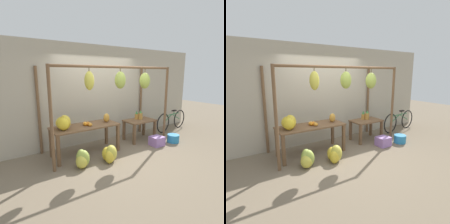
% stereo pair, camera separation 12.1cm
% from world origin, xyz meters
% --- Properties ---
extents(ground_plane, '(20.00, 20.00, 0.00)m').
position_xyz_m(ground_plane, '(0.00, 0.00, 0.00)').
color(ground_plane, '#756651').
extents(shop_wall_back, '(8.00, 0.08, 2.80)m').
position_xyz_m(shop_wall_back, '(0.00, 1.34, 1.40)').
color(shop_wall_back, '#B2A893').
rests_on(shop_wall_back, ground_plane).
extents(stall_awning, '(3.40, 1.24, 2.18)m').
position_xyz_m(stall_awning, '(0.09, 0.35, 1.62)').
color(stall_awning, brown).
rests_on(stall_awning, ground_plane).
extents(display_table_main, '(1.67, 0.67, 0.74)m').
position_xyz_m(display_table_main, '(-0.73, 0.61, 0.64)').
color(display_table_main, brown).
rests_on(display_table_main, ground_plane).
extents(display_table_side, '(0.92, 0.58, 0.63)m').
position_xyz_m(display_table_side, '(1.11, 0.66, 0.50)').
color(display_table_side, brown).
rests_on(display_table_side, ground_plane).
extents(banana_pile_on_table, '(0.40, 0.49, 0.33)m').
position_xyz_m(banana_pile_on_table, '(-1.29, 0.58, 0.90)').
color(banana_pile_on_table, gold).
rests_on(banana_pile_on_table, display_table_main).
extents(orange_pile, '(0.19, 0.26, 0.09)m').
position_xyz_m(orange_pile, '(-0.69, 0.57, 0.79)').
color(orange_pile, orange).
rests_on(orange_pile, display_table_main).
extents(pineapple_cluster, '(0.20, 0.21, 0.29)m').
position_xyz_m(pineapple_cluster, '(1.14, 0.74, 0.75)').
color(pineapple_cluster, '#B27F38').
rests_on(pineapple_cluster, display_table_side).
extents(banana_pile_ground_left, '(0.43, 0.41, 0.40)m').
position_xyz_m(banana_pile_ground_left, '(-1.11, 0.01, 0.18)').
color(banana_pile_ground_left, '#9EB247').
rests_on(banana_pile_ground_left, ground_plane).
extents(banana_pile_ground_right, '(0.42, 0.46, 0.39)m').
position_xyz_m(banana_pile_ground_right, '(-0.46, -0.08, 0.18)').
color(banana_pile_ground_right, gold).
rests_on(banana_pile_ground_right, ground_plane).
extents(fruit_crate_white, '(0.36, 0.32, 0.26)m').
position_xyz_m(fruit_crate_white, '(1.20, 0.01, 0.13)').
color(fruit_crate_white, '#9970B7').
rests_on(fruit_crate_white, ground_plane).
extents(blue_bucket, '(0.34, 0.34, 0.23)m').
position_xyz_m(blue_bucket, '(1.80, -0.07, 0.12)').
color(blue_bucket, teal).
rests_on(blue_bucket, ground_plane).
extents(parked_bicycle, '(1.68, 0.21, 0.72)m').
position_xyz_m(parked_bicycle, '(2.74, 0.77, 0.36)').
color(parked_bicycle, black).
rests_on(parked_bicycle, ground_plane).
extents(papaya_pile, '(0.21, 0.21, 0.23)m').
position_xyz_m(papaya_pile, '(-0.11, 0.62, 0.86)').
color(papaya_pile, '#B2993D').
rests_on(papaya_pile, display_table_main).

